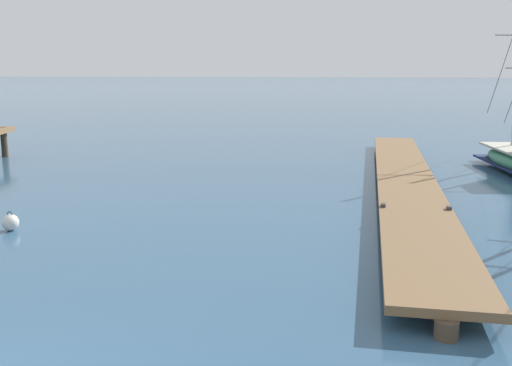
# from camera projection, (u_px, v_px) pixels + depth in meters

# --- Properties ---
(floating_dock) EXTENTS (3.33, 21.82, 0.53)m
(floating_dock) POSITION_uv_depth(u_px,v_px,m) (406.00, 180.00, 19.11)
(floating_dock) COLOR brown
(floating_dock) RESTS_ON ground
(mooring_buoy) EXTENTS (0.41, 0.41, 0.48)m
(mooring_buoy) POSITION_uv_depth(u_px,v_px,m) (10.00, 222.00, 14.53)
(mooring_buoy) COLOR silver
(mooring_buoy) RESTS_ON ground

